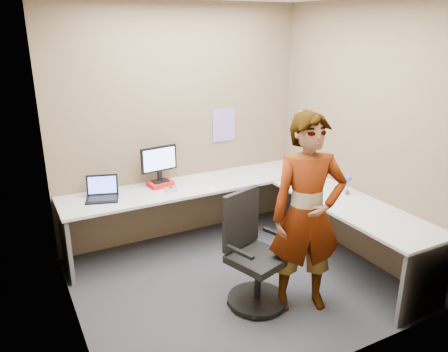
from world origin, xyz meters
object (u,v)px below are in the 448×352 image
office_chair (253,260)px  desk (253,207)px  monitor (159,161)px  person (307,215)px

office_chair → desk: bearing=41.0°
monitor → desk: bearing=-49.6°
monitor → office_chair: (0.34, -1.45, -0.60)m
desk → person: 1.03m
monitor → office_chair: 1.61m
desk → office_chair: size_ratio=2.88×
desk → person: (-0.06, -0.98, 0.31)m
office_chair → person: size_ratio=0.58×
monitor → office_chair: monitor is taller
office_chair → person: bearing=-51.0°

